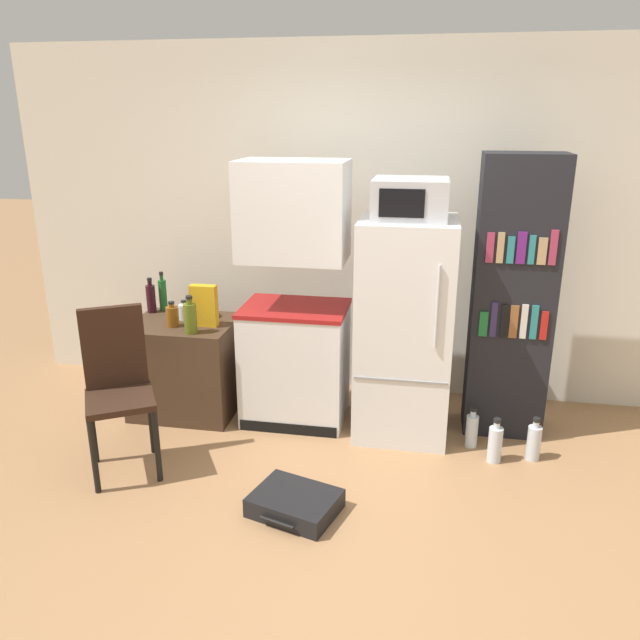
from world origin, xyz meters
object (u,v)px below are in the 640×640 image
cereal_box (204,306)px  suitcase_large_flat (295,503)px  bottle_wine_dark (151,298)px  water_bottle_front (534,442)px  side_table (186,367)px  bottle_olive_oil (190,317)px  chair (117,377)px  water_bottle_middle (495,443)px  microwave (410,199)px  refrigerator (404,329)px  bottle_amber_beer (172,316)px  water_bottle_back (472,430)px  kitchen_hutch (295,306)px  bookshelf (512,299)px  bottle_green_tall (163,294)px  bowl (206,314)px  bottle_clear_short (184,311)px

cereal_box → suitcase_large_flat: bearing=-50.4°
bottle_wine_dark → water_bottle_front: bottle_wine_dark is taller
side_table → suitcase_large_flat: (1.08, -1.12, -0.30)m
bottle_olive_oil → suitcase_large_flat: 1.51m
bottle_olive_oil → chair: 0.68m
water_bottle_middle → microwave: bearing=151.4°
refrigerator → bottle_amber_beer: bearing=-177.1°
water_bottle_middle → refrigerator: bearing=151.2°
bottle_amber_beer → water_bottle_back: size_ratio=0.64×
water_bottle_back → side_table: bearing=174.9°
refrigerator → kitchen_hutch: bearing=176.6°
chair → refrigerator: bearing=-5.6°
bottle_wine_dark → refrigerator: bearing=-6.0°
bottle_amber_beer → microwave: bearing=2.8°
cereal_box → chair: chair is taller
water_bottle_middle → bottle_amber_beer: bearing=173.4°
kitchen_hutch → bottle_amber_beer: size_ratio=10.14×
bookshelf → bottle_green_tall: size_ratio=6.30×
kitchen_hutch → refrigerator: size_ratio=1.24×
bottle_amber_beer → water_bottle_back: (2.14, -0.09, -0.66)m
bottle_amber_beer → water_bottle_front: (2.53, -0.19, -0.66)m
bottle_wine_dark → cereal_box: cereal_box is taller
kitchen_hutch → bowl: bearing=170.6°
side_table → cereal_box: size_ratio=2.50×
kitchen_hutch → bottle_amber_beer: (-0.87, -0.13, -0.09)m
bottle_green_tall → microwave: bearing=-8.2°
kitchen_hutch → bottle_amber_beer: kitchen_hutch is taller
bookshelf → suitcase_large_flat: size_ratio=3.49×
bottle_clear_short → bottle_olive_oil: bottle_olive_oil is taller
kitchen_hutch → refrigerator: kitchen_hutch is taller
water_bottle_middle → chair: bearing=-169.2°
chair → bookshelf: bearing=-9.2°
bottle_green_tall → suitcase_large_flat: bearing=-45.8°
water_bottle_middle → water_bottle_back: (-0.14, 0.18, -0.01)m
bottle_green_tall → suitcase_large_flat: size_ratio=0.55×
microwave → water_bottle_back: 1.61m
bookshelf → bottle_olive_oil: bearing=-171.0°
microwave → chair: bearing=-155.3°
bottle_amber_beer → suitcase_large_flat: size_ratio=0.33×
bottle_wine_dark → cereal_box: 0.56m
microwave → water_bottle_middle: microwave is taller
kitchen_hutch → bottle_green_tall: bearing=168.6°
kitchen_hutch → bottle_amber_beer: 0.88m
bottle_wine_dark → bottle_clear_short: 0.35m
refrigerator → bookshelf: (0.71, 0.15, 0.21)m
chair → water_bottle_middle: size_ratio=3.38×
bottle_olive_oil → bottle_green_tall: 0.61m
refrigerator → bowl: (-1.49, 0.16, -0.03)m
bottle_green_tall → bottle_amber_beer: bearing=-57.7°
side_table → water_bottle_front: side_table is taller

